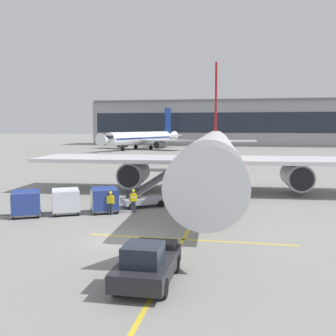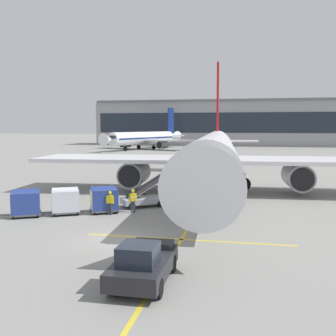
% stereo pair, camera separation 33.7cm
% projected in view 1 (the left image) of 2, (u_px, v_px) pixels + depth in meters
% --- Properties ---
extents(ground_plane, '(600.00, 600.00, 0.00)m').
position_uv_depth(ground_plane, '(120.00, 240.00, 22.45)').
color(ground_plane, gray).
extents(parked_airplane, '(35.37, 45.63, 15.09)m').
position_uv_depth(parked_airplane, '(214.00, 155.00, 38.83)').
color(parked_airplane, white).
rests_on(parked_airplane, ground).
extents(belt_loader, '(4.90, 3.97, 3.41)m').
position_uv_depth(belt_loader, '(146.00, 195.00, 31.84)').
color(belt_loader, '#A3A8B2').
rests_on(belt_loader, ground).
extents(baggage_cart_lead, '(2.78, 2.35, 1.91)m').
position_uv_depth(baggage_cart_lead, '(104.00, 199.00, 29.54)').
color(baggage_cart_lead, '#515156').
rests_on(baggage_cart_lead, ground).
extents(baggage_cart_second, '(2.78, 2.35, 1.91)m').
position_uv_depth(baggage_cart_second, '(66.00, 201.00, 28.95)').
color(baggage_cart_second, '#515156').
rests_on(baggage_cart_second, ground).
extents(baggage_cart_third, '(2.78, 2.35, 1.91)m').
position_uv_depth(baggage_cart_third, '(26.00, 203.00, 28.16)').
color(baggage_cart_third, '#515156').
rests_on(baggage_cart_third, ground).
extents(pushback_tug, '(2.14, 4.40, 1.83)m').
position_uv_depth(pushback_tug, '(147.00, 263.00, 16.25)').
color(pushback_tug, '#232328').
rests_on(pushback_tug, ground).
extents(ground_crew_by_loader, '(0.53, 0.37, 1.74)m').
position_uv_depth(ground_crew_by_loader, '(133.00, 199.00, 29.62)').
color(ground_crew_by_loader, '#333847').
rests_on(ground_crew_by_loader, ground).
extents(ground_crew_by_carts, '(0.52, 0.38, 1.74)m').
position_uv_depth(ground_crew_by_carts, '(94.00, 201.00, 28.80)').
color(ground_crew_by_carts, '#333847').
rests_on(ground_crew_by_carts, ground).
extents(ground_crew_marshaller, '(0.57, 0.26, 1.74)m').
position_uv_depth(ground_crew_marshaller, '(111.00, 201.00, 28.78)').
color(ground_crew_marshaller, '#333847').
rests_on(ground_crew_marshaller, ground).
extents(safety_cone_engine_keepout, '(0.52, 0.52, 0.60)m').
position_uv_depth(safety_cone_engine_keepout, '(141.00, 192.00, 37.36)').
color(safety_cone_engine_keepout, black).
rests_on(safety_cone_engine_keepout, ground).
extents(apron_guidance_line_lead_in, '(0.20, 110.00, 0.01)m').
position_uv_depth(apron_guidance_line_lead_in, '(209.00, 193.00, 38.48)').
color(apron_guidance_line_lead_in, yellow).
rests_on(apron_guidance_line_lead_in, ground).
extents(apron_guidance_line_stop_bar, '(12.00, 0.20, 0.01)m').
position_uv_depth(apron_guidance_line_stop_bar, '(190.00, 240.00, 22.54)').
color(apron_guidance_line_stop_bar, yellow).
rests_on(apron_guidance_line_stop_bar, ground).
extents(terminal_building, '(105.25, 16.64, 15.11)m').
position_uv_depth(terminal_building, '(249.00, 123.00, 133.80)').
color(terminal_building, '#939399').
rests_on(terminal_building, ground).
extents(distant_airplane, '(27.67, 35.24, 12.11)m').
position_uv_depth(distant_airplane, '(142.00, 138.00, 110.64)').
color(distant_airplane, white).
rests_on(distant_airplane, ground).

